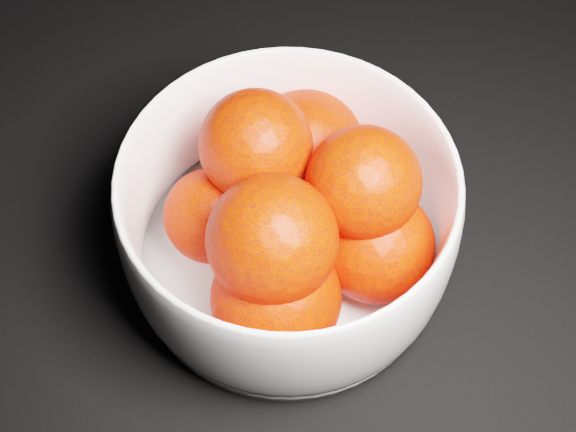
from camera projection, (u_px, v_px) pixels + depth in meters
name	position (u px, v px, depth m)	size (l,w,h in m)	color
bowl	(288.00, 220.00, 0.54)	(0.23, 0.23, 0.11)	white
orange_pile	(298.00, 212.00, 0.53)	(0.17, 0.19, 0.13)	#FC1B01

